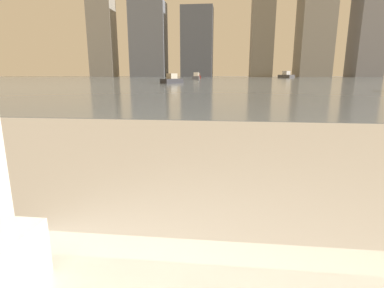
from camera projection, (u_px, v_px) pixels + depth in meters
harbor_water at (225, 79)px, 60.04m from camera, size 180.00×110.00×0.01m
harbor_boat_0 at (286, 76)px, 79.72m from camera, size 3.78×5.08×1.82m
harbor_boat_2 at (172, 80)px, 34.28m from camera, size 2.38×3.04×1.10m
harbor_boat_4 at (196, 77)px, 59.36m from camera, size 1.38×3.69×1.37m
harbor_boat_5 at (198, 76)px, 74.02m from camera, size 1.72×3.75×1.36m
skyline_tower_1 at (149, 40)px, 114.32m from camera, size 13.35×8.68×27.30m
skyline_tower_2 at (197, 43)px, 112.54m from camera, size 11.71×8.62×25.19m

